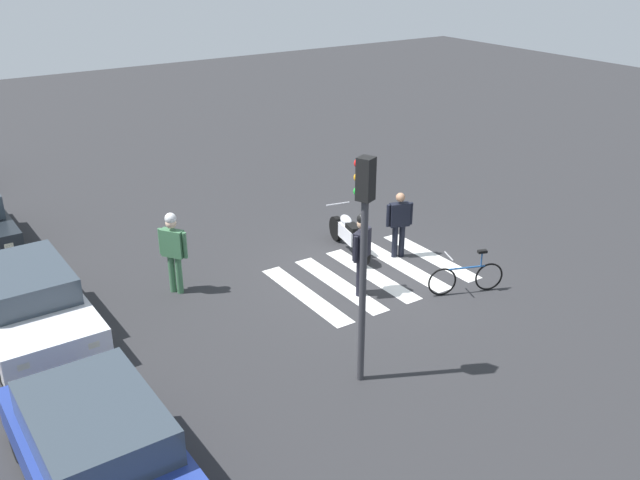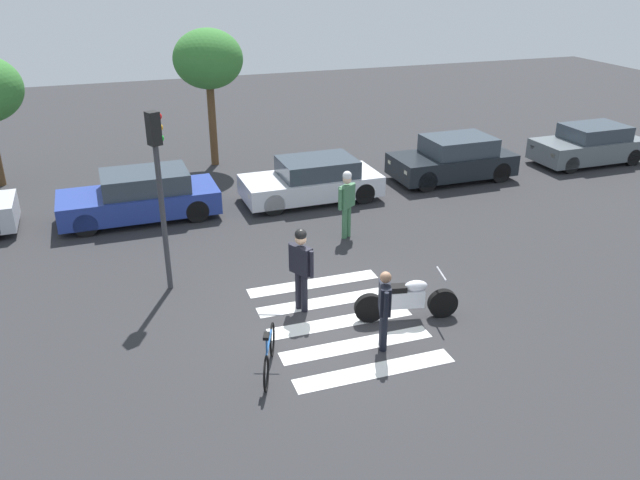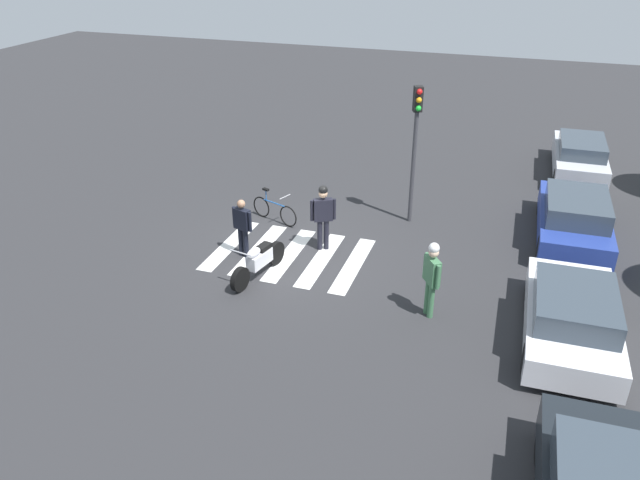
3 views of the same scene
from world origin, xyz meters
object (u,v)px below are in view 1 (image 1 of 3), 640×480
at_px(officer_on_foot, 362,248).
at_px(car_blue_hatchback, 102,455).
at_px(pedestrian_bystander, 173,247).
at_px(car_white_van, 28,303).
at_px(officer_by_motorcycle, 399,221).
at_px(leaning_bicycle, 466,278).
at_px(police_motorcycle, 349,235).
at_px(traffic_light_pole, 363,236).

relative_size(officer_on_foot, car_blue_hatchback, 0.42).
xyz_separation_m(pedestrian_bystander, car_blue_hatchback, (-5.08, 3.18, -0.43)).
bearing_deg(pedestrian_bystander, car_white_van, 89.15).
bearing_deg(pedestrian_bystander, car_blue_hatchback, 147.94).
height_order(officer_on_foot, car_white_van, officer_on_foot).
bearing_deg(officer_by_motorcycle, pedestrian_bystander, 76.56).
xyz_separation_m(officer_by_motorcycle, car_white_van, (1.29, 8.24, -0.30)).
bearing_deg(car_white_van, officer_on_foot, -110.28).
bearing_deg(car_blue_hatchback, pedestrian_bystander, -32.06).
bearing_deg(leaning_bicycle, officer_on_foot, 57.85).
bearing_deg(car_white_van, leaning_bicycle, -113.28).
relative_size(police_motorcycle, traffic_light_pole, 0.53).
height_order(leaning_bicycle, officer_on_foot, officer_on_foot).
height_order(pedestrian_bystander, traffic_light_pole, traffic_light_pole).
bearing_deg(police_motorcycle, traffic_light_pole, 146.34).
xyz_separation_m(leaning_bicycle, traffic_light_pole, (-1.32, 3.85, 2.37)).
relative_size(car_blue_hatchback, car_white_van, 1.05).
height_order(officer_by_motorcycle, car_blue_hatchback, officer_by_motorcycle).
distance_m(car_white_van, traffic_light_pole, 6.92).
bearing_deg(leaning_bicycle, pedestrian_bystander, 56.19).
relative_size(police_motorcycle, leaning_bicycle, 1.32).
distance_m(police_motorcycle, officer_on_foot, 2.31).
xyz_separation_m(officer_by_motorcycle, car_blue_hatchback, (-3.84, 8.40, -0.27)).
relative_size(officer_by_motorcycle, pedestrian_bystander, 0.88).
xyz_separation_m(police_motorcycle, traffic_light_pole, (-4.48, 2.98, 2.28)).
height_order(pedestrian_bystander, car_white_van, pedestrian_bystander).
relative_size(officer_on_foot, car_white_van, 0.44).
distance_m(police_motorcycle, traffic_light_pole, 5.85).
distance_m(police_motorcycle, officer_by_motorcycle, 1.31).
xyz_separation_m(officer_on_foot, officer_by_motorcycle, (1.05, -1.90, -0.18)).
height_order(police_motorcycle, officer_by_motorcycle, officer_by_motorcycle).
height_order(car_blue_hatchback, traffic_light_pole, traffic_light_pole).
height_order(officer_on_foot, officer_by_motorcycle, officer_on_foot).
height_order(leaning_bicycle, traffic_light_pole, traffic_light_pole).
bearing_deg(traffic_light_pole, leaning_bicycle, -71.10).
height_order(leaning_bicycle, pedestrian_bystander, pedestrian_bystander).
relative_size(car_blue_hatchback, traffic_light_pole, 1.10).
distance_m(officer_on_foot, car_blue_hatchback, 7.08).
bearing_deg(car_white_van, police_motorcycle, -93.10).
relative_size(police_motorcycle, pedestrian_bystander, 1.17).
distance_m(leaning_bicycle, car_blue_hatchback, 8.59).
bearing_deg(pedestrian_bystander, traffic_light_pole, -163.84).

